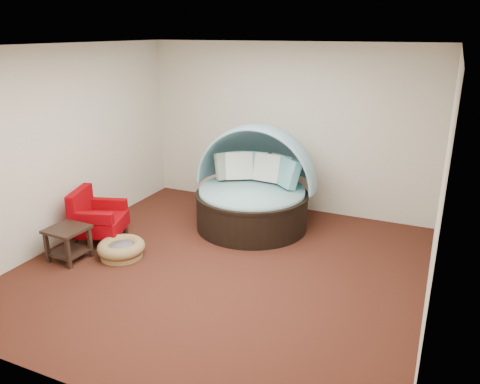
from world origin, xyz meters
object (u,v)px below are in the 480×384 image
at_px(red_armchair, 96,218).
at_px(canopy_daybed, 254,180).
at_px(pet_basket, 121,249).
at_px(side_table, 68,239).

bearing_deg(red_armchair, canopy_daybed, 20.72).
height_order(pet_basket, red_armchair, red_armchair).
xyz_separation_m(pet_basket, red_armchair, (-0.64, 0.28, 0.25)).
height_order(canopy_daybed, red_armchair, canopy_daybed).
relative_size(canopy_daybed, pet_basket, 2.82).
bearing_deg(pet_basket, red_armchair, 156.39).
bearing_deg(canopy_daybed, side_table, -133.70).
relative_size(canopy_daybed, side_table, 3.84).
bearing_deg(pet_basket, side_table, -148.94).
bearing_deg(canopy_daybed, pet_basket, -127.90).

